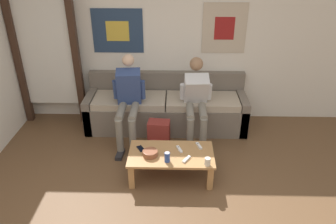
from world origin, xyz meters
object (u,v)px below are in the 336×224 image
Objects in this scene: couch at (166,109)px; person_seated_teen at (196,98)px; game_controller_near_left at (179,149)px; game_controller_near_right at (199,146)px; cell_phone at (141,149)px; drink_can_blue at (167,157)px; ceramic_bowl at (150,153)px; game_controller_far_center at (187,159)px; pillar_candle at (207,162)px; person_seated_adult at (128,98)px; backpack at (159,137)px; coffee_table at (171,157)px.

couch is 2.11× the size of person_seated_teen.
person_seated_teen reaches higher than game_controller_near_left.
cell_phone is at bearing -174.30° from game_controller_near_right.
game_controller_near_right is at bearing -89.51° from person_seated_teen.
game_controller_near_left is (0.15, 0.24, -0.05)m from drink_can_blue.
ceramic_bowl is 0.45m from game_controller_far_center.
pillar_candle is 0.47m from drink_can_blue.
ceramic_bowl is at bearing -47.30° from cell_phone.
game_controller_near_right is (0.45, -1.12, 0.06)m from couch.
person_seated_teen is 1.15m from cell_phone.
pillar_candle is at bearing -21.08° from game_controller_far_center.
person_seated_adult is 1.13m from game_controller_near_left.
cell_phone is (-0.28, -1.19, 0.06)m from couch.
cell_phone is (-0.48, 0.01, -0.01)m from game_controller_near_left.
backpack reaches higher than cell_phone.
game_controller_far_center is at bearing -78.61° from couch.
person_seated_teen is 1.18m from ceramic_bowl.
game_controller_far_center is (0.37, -0.72, 0.14)m from backpack.
couch is at bearing 83.20° from backpack.
drink_can_blue is 0.85× the size of game_controller_near_left.
ceramic_bowl is at bearing -96.61° from couch.
coffee_table is 0.89× the size of person_seated_teen.
couch is 1.34m from ceramic_bowl.
pillar_candle is 0.39m from game_controller_near_right.
pillar_candle is at bearing -78.91° from game_controller_near_right.
couch is 16.88× the size of game_controller_near_left.
person_seated_teen is at bearing -38.44° from couch.
game_controller_near_right is at bearing -36.24° from person_seated_adult.
game_controller_far_center is (-0.16, -1.06, -0.30)m from person_seated_teen.
drink_can_blue is at bearing -104.62° from coffee_table.
pillar_candle is at bearing -42.93° from game_controller_near_left.
ceramic_bowl is 1.35× the size of game_controller_far_center.
backpack is 0.55m from cell_phone.
person_seated_adult is at bearing 119.27° from drink_can_blue.
game_controller_near_left reaches higher than coffee_table.
drink_can_blue is at bearing -79.55° from backpack.
ceramic_bowl is (0.37, -0.93, -0.29)m from person_seated_adult.
couch is at bearing 101.39° from game_controller_far_center.
couch reaches higher than coffee_table.
person_seated_adult is 1.04m from ceramic_bowl.
pillar_candle is at bearing -21.09° from cell_phone.
game_controller_near_left is at bearing 35.31° from coffee_table.
person_seated_adult is at bearing 132.35° from game_controller_near_left.
coffee_table is 0.84× the size of person_seated_adult.
drink_can_blue is (0.58, -1.04, -0.27)m from person_seated_adult.
pillar_candle is at bearing -14.23° from ceramic_bowl.
couch is 1.60m from pillar_candle.
cell_phone is (-0.13, 0.14, -0.03)m from ceramic_bowl.
ceramic_bowl reaches higher than cell_phone.
person_seated_teen is at bearing 74.15° from game_controller_near_left.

